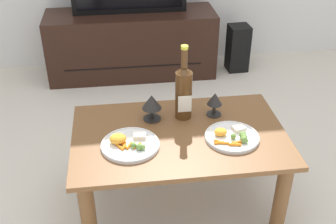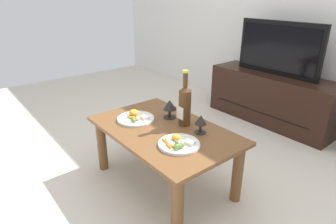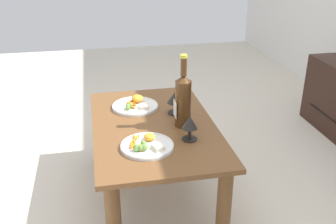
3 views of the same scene
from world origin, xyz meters
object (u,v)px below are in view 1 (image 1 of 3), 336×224
at_px(dinner_plate_left, 129,144).
at_px(wine_bottle, 184,90).
at_px(tv_stand, 132,44).
at_px(dinner_plate_right, 232,136).
at_px(goblet_left, 152,103).
at_px(floor_speaker, 238,48).
at_px(goblet_right, 215,100).
at_px(dining_table, 179,148).

bearing_deg(dinner_plate_left, wine_bottle, 37.35).
distance_m(tv_stand, dinner_plate_right, 1.68).
bearing_deg(goblet_left, floor_speaker, 58.36).
height_order(goblet_left, goblet_right, goblet_left).
xyz_separation_m(dining_table, goblet_right, (0.20, 0.15, 0.17)).
height_order(dining_table, dinner_plate_right, dinner_plate_right).
relative_size(goblet_left, dinner_plate_right, 0.54).
relative_size(wine_bottle, goblet_left, 2.82).
relative_size(dining_table, floor_speaker, 2.64).
height_order(dinner_plate_left, dinner_plate_right, dinner_plate_left).
relative_size(dining_table, tv_stand, 0.77).
height_order(floor_speaker, wine_bottle, wine_bottle).
distance_m(tv_stand, goblet_right, 1.47).
height_order(tv_stand, wine_bottle, wine_bottle).
height_order(goblet_left, dinner_plate_left, goblet_left).
xyz_separation_m(dining_table, wine_bottle, (0.04, 0.15, 0.24)).
relative_size(tv_stand, dinner_plate_left, 4.92).
xyz_separation_m(wine_bottle, dinner_plate_left, (-0.28, -0.22, -0.14)).
bearing_deg(goblet_right, dinner_plate_right, -79.94).
relative_size(wine_bottle, goblet_right, 3.05).
relative_size(goblet_left, goblet_right, 1.08).
bearing_deg(floor_speaker, dining_table, -118.29).
height_order(dining_table, tv_stand, tv_stand).
distance_m(floor_speaker, goblet_right, 1.51).
distance_m(floor_speaker, goblet_left, 1.65).
xyz_separation_m(wine_bottle, dinner_plate_right, (0.20, -0.22, -0.14)).
height_order(floor_speaker, dinner_plate_left, dinner_plate_left).
bearing_deg(wine_bottle, dinner_plate_right, -48.27).
relative_size(wine_bottle, dinner_plate_left, 1.43).
xyz_separation_m(dining_table, goblet_left, (-0.12, 0.15, 0.18)).
height_order(goblet_right, dinner_plate_left, goblet_right).
bearing_deg(tv_stand, dinner_plate_right, -76.68).
bearing_deg(dinner_plate_right, floor_speaker, 72.85).
xyz_separation_m(floor_speaker, dinner_plate_right, (-0.49, -1.59, 0.26)).
xyz_separation_m(goblet_right, dinner_plate_right, (0.04, -0.22, -0.07)).
xyz_separation_m(tv_stand, goblet_left, (0.03, -1.41, 0.27)).
bearing_deg(dinner_plate_right, wine_bottle, 131.73).
height_order(wine_bottle, goblet_right, wine_bottle).
bearing_deg(floor_speaker, dinner_plate_left, -124.12).
distance_m(goblet_left, dinner_plate_right, 0.42).
xyz_separation_m(goblet_left, goblet_right, (0.32, 0.00, -0.01)).
distance_m(dining_table, tv_stand, 1.56).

